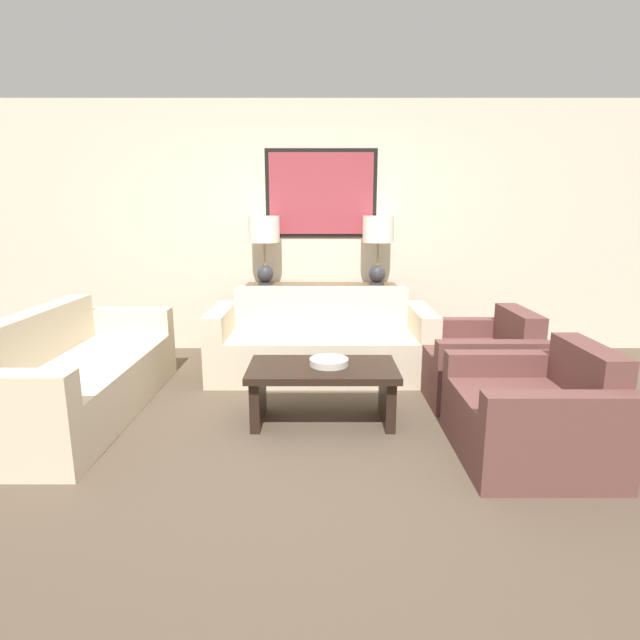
# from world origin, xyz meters

# --- Properties ---
(ground_plane) EXTENTS (20.00, 20.00, 0.00)m
(ground_plane) POSITION_xyz_m (0.00, 0.00, 0.00)
(ground_plane) COLOR brown
(back_wall) EXTENTS (8.17, 0.12, 2.65)m
(back_wall) POSITION_xyz_m (0.00, 2.33, 1.33)
(back_wall) COLOR beige
(back_wall) RESTS_ON ground_plane
(console_table) EXTENTS (1.59, 0.37, 0.76)m
(console_table) POSITION_xyz_m (0.00, 2.07, 0.38)
(console_table) COLOR brown
(console_table) RESTS_ON ground_plane
(table_lamp_left) EXTENTS (0.32, 0.32, 0.71)m
(table_lamp_left) POSITION_xyz_m (-0.59, 2.07, 1.25)
(table_lamp_left) COLOR #333338
(table_lamp_left) RESTS_ON console_table
(table_lamp_right) EXTENTS (0.32, 0.32, 0.71)m
(table_lamp_right) POSITION_xyz_m (0.59, 2.07, 1.25)
(table_lamp_right) COLOR #333338
(table_lamp_right) RESTS_ON console_table
(couch_by_back_wall) EXTENTS (2.05, 0.85, 0.79)m
(couch_by_back_wall) POSITION_xyz_m (0.00, 1.39, 0.28)
(couch_by_back_wall) COLOR beige
(couch_by_back_wall) RESTS_ON ground_plane
(couch_by_side) EXTENTS (0.85, 2.05, 0.79)m
(couch_by_side) POSITION_xyz_m (-1.88, 0.42, 0.28)
(couch_by_side) COLOR beige
(couch_by_side) RESTS_ON ground_plane
(coffee_table) EXTENTS (1.08, 0.58, 0.43)m
(coffee_table) POSITION_xyz_m (0.01, 0.28, 0.31)
(coffee_table) COLOR black
(coffee_table) RESTS_ON ground_plane
(decorative_bowl) EXTENTS (0.28, 0.28, 0.05)m
(decorative_bowl) POSITION_xyz_m (0.05, 0.30, 0.45)
(decorative_bowl) COLOR beige
(decorative_bowl) RESTS_ON coffee_table
(armchair_near_back_wall) EXTENTS (0.86, 0.94, 0.73)m
(armchair_near_back_wall) POSITION_xyz_m (1.32, 0.82, 0.27)
(armchair_near_back_wall) COLOR brown
(armchair_near_back_wall) RESTS_ON ground_plane
(armchair_near_camera) EXTENTS (0.86, 0.94, 0.73)m
(armchair_near_camera) POSITION_xyz_m (1.32, -0.27, 0.27)
(armchair_near_camera) COLOR brown
(armchair_near_camera) RESTS_ON ground_plane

